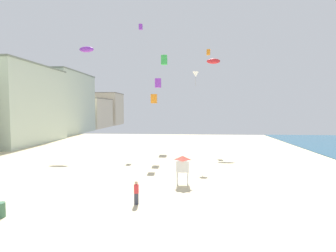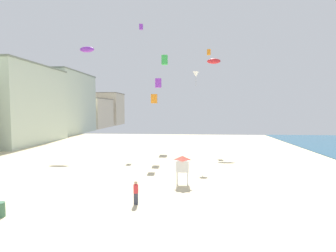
# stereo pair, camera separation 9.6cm
# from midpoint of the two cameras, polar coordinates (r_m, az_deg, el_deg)

# --- Properties ---
(boardwalk_hotel_mid) EXTENTS (15.80, 19.06, 14.87)m
(boardwalk_hotel_mid) POSITION_cam_midpoint_polar(r_m,az_deg,el_deg) (59.04, -32.07, 3.99)
(boardwalk_hotel_mid) COLOR #B7C6B2
(boardwalk_hotel_mid) RESTS_ON ground
(boardwalk_hotel_far) EXTENTS (13.39, 20.23, 16.30)m
(boardwalk_hotel_far) POSITION_cam_midpoint_polar(r_m,az_deg,el_deg) (76.94, -22.74, 4.62)
(boardwalk_hotel_far) COLOR #B7C6B2
(boardwalk_hotel_far) RESTS_ON ground
(boardwalk_hotel_distant) EXTENTS (12.72, 17.70, 10.21)m
(boardwalk_hotel_distant) POSITION_cam_midpoint_polar(r_m,az_deg,el_deg) (96.26, -16.94, 2.71)
(boardwalk_hotel_distant) COLOR beige
(boardwalk_hotel_distant) RESTS_ON ground
(boardwalk_hotel_furthest) EXTENTS (13.65, 13.44, 13.06)m
(boardwalk_hotel_furthest) POSITION_cam_midpoint_polar(r_m,az_deg,el_deg) (112.53, -13.74, 3.62)
(boardwalk_hotel_furthest) COLOR beige
(boardwalk_hotel_furthest) RESTS_ON ground
(kite_flyer) EXTENTS (0.34, 0.34, 1.64)m
(kite_flyer) POSITION_cam_midpoint_polar(r_m,az_deg,el_deg) (18.85, -7.05, -13.91)
(kite_flyer) COLOR #383D4C
(kite_flyer) RESTS_ON ground
(lifeguard_stand) EXTENTS (1.10, 1.10, 2.55)m
(lifeguard_stand) POSITION_cam_midpoint_polar(r_m,az_deg,el_deg) (23.11, 3.06, -8.21)
(lifeguard_stand) COLOR white
(lifeguard_stand) RESTS_ON ground
(beach_trash_bin) EXTENTS (0.56, 0.56, 0.90)m
(beach_trash_bin) POSITION_cam_midpoint_polar(r_m,az_deg,el_deg) (19.75, -32.72, -15.09)
(beach_trash_bin) COLOR #3D6B4C
(beach_trash_bin) RESTS_ON ground
(kite_white_delta) EXTENTS (0.79, 0.79, 1.80)m
(kite_white_delta) POSITION_cam_midpoint_polar(r_m,az_deg,el_deg) (33.37, 5.96, 11.10)
(kite_white_delta) COLOR white
(kite_green_box) EXTENTS (1.04, 1.04, 1.63)m
(kite_green_box) POSITION_cam_midpoint_polar(r_m,az_deg,el_deg) (48.10, -0.89, 14.14)
(kite_green_box) COLOR green
(kite_orange_box) EXTENTS (0.70, 0.70, 1.10)m
(kite_orange_box) POSITION_cam_midpoint_polar(r_m,az_deg,el_deg) (31.96, -3.15, 5.93)
(kite_orange_box) COLOR orange
(kite_purple_parafoil) EXTENTS (2.28, 0.63, 0.88)m
(kite_purple_parafoil) POSITION_cam_midpoint_polar(r_m,az_deg,el_deg) (44.12, -17.33, 15.60)
(kite_purple_parafoil) COLOR purple
(kite_purple_box) EXTENTS (0.79, 0.79, 1.25)m
(kite_purple_box) POSITION_cam_midpoint_polar(r_m,az_deg,el_deg) (37.01, -2.25, 9.30)
(kite_purple_box) COLOR purple
(kite_purple_box_2) EXTENTS (0.57, 0.57, 0.89)m
(kite_purple_box_2) POSITION_cam_midpoint_polar(r_m,az_deg,el_deg) (47.69, -6.01, 20.62)
(kite_purple_box_2) COLOR purple
(kite_red_parafoil) EXTENTS (2.12, 0.59, 0.83)m
(kite_red_parafoil) POSITION_cam_midpoint_polar(r_m,az_deg,el_deg) (43.32, 9.77, 13.70)
(kite_red_parafoil) COLOR red
(kite_orange_box_2) EXTENTS (0.59, 0.59, 0.92)m
(kite_orange_box_2) POSITION_cam_midpoint_polar(r_m,az_deg,el_deg) (46.52, 8.69, 15.54)
(kite_orange_box_2) COLOR orange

